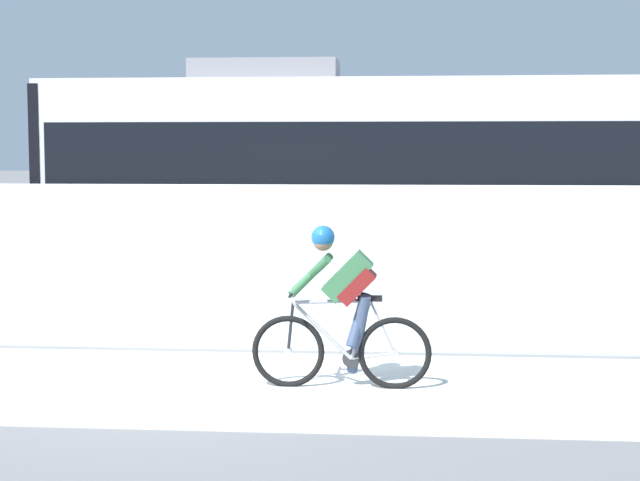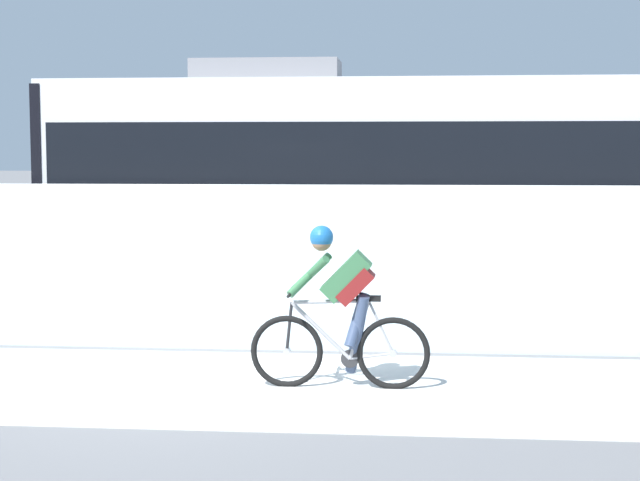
% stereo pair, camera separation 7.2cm
% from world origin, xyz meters
% --- Properties ---
extents(ground_plane, '(200.00, 200.00, 0.00)m').
position_xyz_m(ground_plane, '(0.00, 0.00, 0.00)').
color(ground_plane, slate).
extents(bike_path_deck, '(32.00, 3.20, 0.01)m').
position_xyz_m(bike_path_deck, '(0.00, 0.00, 0.01)').
color(bike_path_deck, silver).
rests_on(bike_path_deck, ground).
extents(glass_parapet, '(32.00, 0.05, 1.20)m').
position_xyz_m(glass_parapet, '(0.00, 1.85, 0.60)').
color(glass_parapet, silver).
rests_on(glass_parapet, ground).
extents(concrete_barrier_wall, '(32.00, 0.36, 1.88)m').
position_xyz_m(concrete_barrier_wall, '(0.00, 3.65, 0.94)').
color(concrete_barrier_wall, white).
rests_on(concrete_barrier_wall, ground).
extents(tram_rail_near, '(32.00, 0.08, 0.01)m').
position_xyz_m(tram_rail_near, '(0.00, 6.13, 0.00)').
color(tram_rail_near, '#595654').
rests_on(tram_rail_near, ground).
extents(tram_rail_far, '(32.00, 0.08, 0.01)m').
position_xyz_m(tram_rail_far, '(0.00, 7.57, 0.00)').
color(tram_rail_far, '#595654').
rests_on(tram_rail_far, ground).
extents(tram, '(11.06, 2.54, 3.81)m').
position_xyz_m(tram, '(1.96, 6.85, 1.89)').
color(tram, silver).
rests_on(tram, ground).
extents(cyclist_on_bike, '(1.77, 0.58, 1.61)m').
position_xyz_m(cyclist_on_bike, '(1.70, 0.00, 0.78)').
color(cyclist_on_bike, black).
rests_on(cyclist_on_bike, ground).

